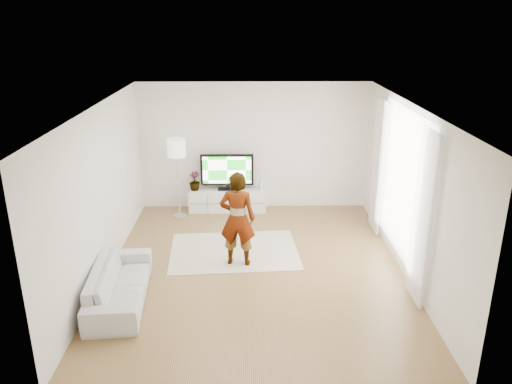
{
  "coord_description": "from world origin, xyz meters",
  "views": [
    {
      "loc": [
        -0.1,
        -7.63,
        4.13
      ],
      "look_at": [
        0.01,
        0.4,
        1.27
      ],
      "focal_mm": 35.0,
      "sensor_mm": 36.0,
      "label": 1
    }
  ],
  "objects_px": {
    "player": "(237,219)",
    "sofa": "(119,284)",
    "rug": "(234,251)",
    "floor_lamp": "(177,151)",
    "media_console": "(228,200)",
    "television": "(227,171)"
  },
  "relations": [
    {
      "from": "media_console",
      "to": "floor_lamp",
      "type": "distance_m",
      "value": 1.62
    },
    {
      "from": "television",
      "to": "floor_lamp",
      "type": "bearing_deg",
      "value": -159.51
    },
    {
      "from": "media_console",
      "to": "sofa",
      "type": "relative_size",
      "value": 0.86
    },
    {
      "from": "media_console",
      "to": "floor_lamp",
      "type": "relative_size",
      "value": 0.99
    },
    {
      "from": "floor_lamp",
      "to": "player",
      "type": "bearing_deg",
      "value": -59.36
    },
    {
      "from": "television",
      "to": "floor_lamp",
      "type": "distance_m",
      "value": 1.22
    },
    {
      "from": "media_console",
      "to": "floor_lamp",
      "type": "bearing_deg",
      "value": -160.88
    },
    {
      "from": "media_console",
      "to": "sofa",
      "type": "bearing_deg",
      "value": -111.76
    },
    {
      "from": "rug",
      "to": "floor_lamp",
      "type": "relative_size",
      "value": 1.36
    },
    {
      "from": "television",
      "to": "player",
      "type": "height_order",
      "value": "player"
    },
    {
      "from": "media_console",
      "to": "player",
      "type": "height_order",
      "value": "player"
    },
    {
      "from": "sofa",
      "to": "media_console",
      "type": "bearing_deg",
      "value": -26.38
    },
    {
      "from": "media_console",
      "to": "rug",
      "type": "height_order",
      "value": "media_console"
    },
    {
      "from": "rug",
      "to": "media_console",
      "type": "bearing_deg",
      "value": 95.5
    },
    {
      "from": "media_console",
      "to": "player",
      "type": "relative_size",
      "value": 1.01
    },
    {
      "from": "television",
      "to": "rug",
      "type": "distance_m",
      "value": 2.3
    },
    {
      "from": "rug",
      "to": "sofa",
      "type": "bearing_deg",
      "value": -135.59
    },
    {
      "from": "rug",
      "to": "player",
      "type": "distance_m",
      "value": 0.97
    },
    {
      "from": "sofa",
      "to": "television",
      "type": "bearing_deg",
      "value": -26.24
    },
    {
      "from": "player",
      "to": "sofa",
      "type": "height_order",
      "value": "player"
    },
    {
      "from": "television",
      "to": "media_console",
      "type": "bearing_deg",
      "value": -90.0
    },
    {
      "from": "floor_lamp",
      "to": "television",
      "type": "bearing_deg",
      "value": 20.49
    }
  ]
}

